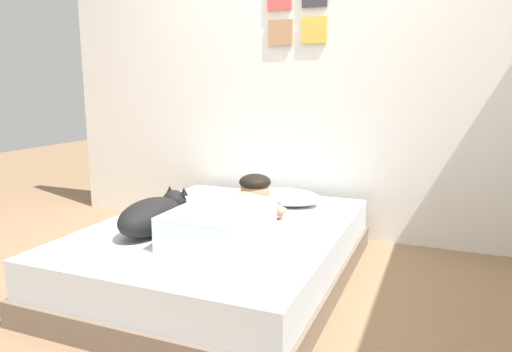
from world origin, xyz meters
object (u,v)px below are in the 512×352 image
object	(u,v)px
pillow	(285,197)
cell_phone	(249,224)
person_lying	(231,214)
dog	(154,215)
bed	(223,251)
coffee_cup	(274,209)

from	to	relation	value
pillow	cell_phone	world-z (taller)	pillow
cell_phone	person_lying	bearing A→B (deg)	-101.90
dog	bed	bearing A→B (deg)	44.74
pillow	person_lying	bearing A→B (deg)	-96.47
person_lying	cell_phone	xyz separation A→B (m)	(0.04, 0.17, -0.10)
person_lying	pillow	bearing A→B (deg)	83.53
person_lying	dog	distance (m)	0.43
person_lying	cell_phone	world-z (taller)	person_lying
pillow	person_lying	size ratio (longest dim) A/B	0.57
person_lying	dog	world-z (taller)	person_lying
bed	pillow	distance (m)	0.66
cell_phone	bed	bearing A→B (deg)	-158.47
pillow	cell_phone	bearing A→B (deg)	-94.67
pillow	bed	bearing A→B (deg)	-107.81
bed	coffee_cup	xyz separation A→B (m)	(0.21, 0.32, 0.21)
bed	cell_phone	world-z (taller)	cell_phone
person_lying	cell_phone	distance (m)	0.20
pillow	person_lying	xyz separation A→B (m)	(-0.08, -0.71, 0.05)
pillow	cell_phone	size ratio (longest dim) A/B	3.71
person_lying	cell_phone	bearing A→B (deg)	78.10
dog	cell_phone	size ratio (longest dim) A/B	4.11
bed	person_lying	bearing A→B (deg)	-46.58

